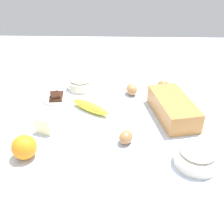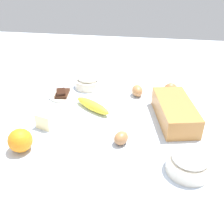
{
  "view_description": "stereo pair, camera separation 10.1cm",
  "coord_description": "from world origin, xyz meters",
  "px_view_note": "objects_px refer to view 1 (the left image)",
  "views": [
    {
      "loc": [
        0.86,
        0.03,
        0.58
      ],
      "look_at": [
        0.0,
        0.0,
        0.04
      ],
      "focal_mm": 40.97,
      "sensor_mm": 36.0,
      "label": 1
    },
    {
      "loc": [
        0.85,
        0.13,
        0.58
      ],
      "look_at": [
        0.0,
        0.0,
        0.04
      ],
      "focal_mm": 40.97,
      "sensor_mm": 36.0,
      "label": 2
    }
  ],
  "objects_px": {
    "orange_fruit": "(24,147)",
    "egg_beside_bowl": "(132,89)",
    "loaf_pan": "(173,107)",
    "chocolate_plate": "(57,97)",
    "egg_near_butter": "(126,137)",
    "banana": "(90,107)",
    "butter_block": "(49,122)",
    "sugar_bowl": "(197,155)",
    "egg_loose": "(163,85)",
    "flour_bowl": "(81,82)"
  },
  "relations": [
    {
      "from": "flour_bowl",
      "to": "sugar_bowl",
      "type": "height_order",
      "value": "sugar_bowl"
    },
    {
      "from": "orange_fruit",
      "to": "egg_beside_bowl",
      "type": "xyz_separation_m",
      "value": [
        -0.45,
        0.37,
        -0.02
      ]
    },
    {
      "from": "banana",
      "to": "egg_near_butter",
      "type": "height_order",
      "value": "egg_near_butter"
    },
    {
      "from": "banana",
      "to": "egg_near_butter",
      "type": "bearing_deg",
      "value": 35.31
    },
    {
      "from": "sugar_bowl",
      "to": "chocolate_plate",
      "type": "bearing_deg",
      "value": -127.1
    },
    {
      "from": "chocolate_plate",
      "to": "sugar_bowl",
      "type": "bearing_deg",
      "value": 52.9
    },
    {
      "from": "banana",
      "to": "egg_near_butter",
      "type": "distance_m",
      "value": 0.26
    },
    {
      "from": "sugar_bowl",
      "to": "chocolate_plate",
      "type": "xyz_separation_m",
      "value": [
        -0.41,
        -0.54,
        -0.03
      ]
    },
    {
      "from": "orange_fruit",
      "to": "egg_near_butter",
      "type": "relative_size",
      "value": 1.37
    },
    {
      "from": "chocolate_plate",
      "to": "egg_loose",
      "type": "bearing_deg",
      "value": 103.08
    },
    {
      "from": "loaf_pan",
      "to": "banana",
      "type": "height_order",
      "value": "loaf_pan"
    },
    {
      "from": "loaf_pan",
      "to": "egg_near_butter",
      "type": "distance_m",
      "value": 0.27
    },
    {
      "from": "loaf_pan",
      "to": "orange_fruit",
      "type": "distance_m",
      "value": 0.59
    },
    {
      "from": "sugar_bowl",
      "to": "egg_beside_bowl",
      "type": "xyz_separation_m",
      "value": [
        -0.47,
        -0.19,
        -0.01
      ]
    },
    {
      "from": "flour_bowl",
      "to": "egg_beside_bowl",
      "type": "xyz_separation_m",
      "value": [
        0.06,
        0.25,
        -0.01
      ]
    },
    {
      "from": "orange_fruit",
      "to": "egg_near_butter",
      "type": "distance_m",
      "value": 0.34
    },
    {
      "from": "orange_fruit",
      "to": "egg_near_butter",
      "type": "xyz_separation_m",
      "value": [
        -0.09,
        0.33,
        -0.02
      ]
    },
    {
      "from": "banana",
      "to": "egg_loose",
      "type": "height_order",
      "value": "egg_loose"
    },
    {
      "from": "orange_fruit",
      "to": "egg_beside_bowl",
      "type": "bearing_deg",
      "value": 141.1
    },
    {
      "from": "loaf_pan",
      "to": "butter_block",
      "type": "height_order",
      "value": "loaf_pan"
    },
    {
      "from": "loaf_pan",
      "to": "egg_beside_bowl",
      "type": "height_order",
      "value": "loaf_pan"
    },
    {
      "from": "loaf_pan",
      "to": "egg_loose",
      "type": "relative_size",
      "value": 4.88
    },
    {
      "from": "orange_fruit",
      "to": "chocolate_plate",
      "type": "relative_size",
      "value": 0.63
    },
    {
      "from": "banana",
      "to": "egg_beside_bowl",
      "type": "bearing_deg",
      "value": 130.95
    },
    {
      "from": "loaf_pan",
      "to": "egg_near_butter",
      "type": "bearing_deg",
      "value": -58.82
    },
    {
      "from": "butter_block",
      "to": "chocolate_plate",
      "type": "xyz_separation_m",
      "value": [
        -0.23,
        -0.02,
        -0.02
      ]
    },
    {
      "from": "egg_loose",
      "to": "banana",
      "type": "bearing_deg",
      "value": -57.81
    },
    {
      "from": "banana",
      "to": "orange_fruit",
      "type": "distance_m",
      "value": 0.35
    },
    {
      "from": "loaf_pan",
      "to": "chocolate_plate",
      "type": "bearing_deg",
      "value": -115.66
    },
    {
      "from": "sugar_bowl",
      "to": "egg_loose",
      "type": "height_order",
      "value": "sugar_bowl"
    },
    {
      "from": "orange_fruit",
      "to": "egg_beside_bowl",
      "type": "relative_size",
      "value": 1.18
    },
    {
      "from": "egg_near_butter",
      "to": "chocolate_plate",
      "type": "xyz_separation_m",
      "value": [
        -0.31,
        -0.32,
        -0.01
      ]
    },
    {
      "from": "loaf_pan",
      "to": "orange_fruit",
      "type": "relative_size",
      "value": 3.66
    },
    {
      "from": "butter_block",
      "to": "chocolate_plate",
      "type": "height_order",
      "value": "butter_block"
    },
    {
      "from": "sugar_bowl",
      "to": "egg_beside_bowl",
      "type": "height_order",
      "value": "sugar_bowl"
    },
    {
      "from": "egg_loose",
      "to": "chocolate_plate",
      "type": "distance_m",
      "value": 0.52
    },
    {
      "from": "banana",
      "to": "chocolate_plate",
      "type": "distance_m",
      "value": 0.19
    },
    {
      "from": "egg_near_butter",
      "to": "egg_beside_bowl",
      "type": "bearing_deg",
      "value": 174.93
    },
    {
      "from": "loaf_pan",
      "to": "chocolate_plate",
      "type": "height_order",
      "value": "loaf_pan"
    },
    {
      "from": "banana",
      "to": "chocolate_plate",
      "type": "relative_size",
      "value": 1.46
    },
    {
      "from": "egg_near_butter",
      "to": "egg_loose",
      "type": "relative_size",
      "value": 0.97
    },
    {
      "from": "sugar_bowl",
      "to": "egg_loose",
      "type": "bearing_deg",
      "value": -176.3
    },
    {
      "from": "banana",
      "to": "loaf_pan",
      "type": "bearing_deg",
      "value": 85.4
    },
    {
      "from": "sugar_bowl",
      "to": "butter_block",
      "type": "bearing_deg",
      "value": -109.21
    },
    {
      "from": "flour_bowl",
      "to": "orange_fruit",
      "type": "relative_size",
      "value": 1.64
    },
    {
      "from": "flour_bowl",
      "to": "chocolate_plate",
      "type": "relative_size",
      "value": 1.04
    },
    {
      "from": "sugar_bowl",
      "to": "banana",
      "type": "relative_size",
      "value": 0.74
    },
    {
      "from": "egg_beside_bowl",
      "to": "chocolate_plate",
      "type": "xyz_separation_m",
      "value": [
        0.06,
        -0.35,
        -0.02
      ]
    },
    {
      "from": "egg_beside_bowl",
      "to": "chocolate_plate",
      "type": "relative_size",
      "value": 0.54
    },
    {
      "from": "flour_bowl",
      "to": "egg_near_butter",
      "type": "xyz_separation_m",
      "value": [
        0.42,
        0.22,
        -0.01
      ]
    }
  ]
}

